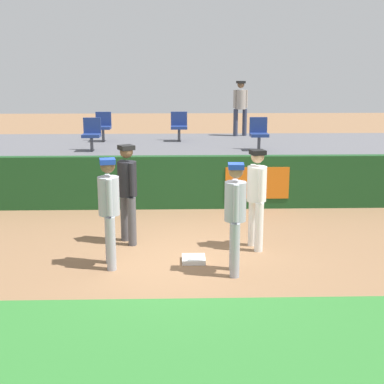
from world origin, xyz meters
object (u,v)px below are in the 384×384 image
Objects in this scene: player_coach_visitor at (235,211)px; seat_front_left at (92,132)px; seat_front_right at (259,132)px; player_fielder_home at (257,192)px; spectator_hooded at (240,104)px; player_umpire at (127,187)px; seat_back_left at (103,125)px; player_runner_visitor at (109,205)px; seat_back_center at (179,125)px; first_base at (194,259)px.

player_coach_visitor is 2.16× the size of seat_front_left.
seat_front_right is at bearing 171.29° from player_coach_visitor.
spectator_hooded is (0.53, 7.28, 1.09)m from player_fielder_home.
seat_front_right and seat_front_left have the same top height.
seat_front_right reaches higher than player_umpire.
seat_back_left is 4.30m from spectator_hooded.
player_fielder_home and player_runner_visitor have the same top height.
player_fielder_home is 2.19× the size of seat_front_left.
player_coach_visitor is at bearing -60.83° from seat_front_left.
player_runner_visitor is 1.01× the size of player_coach_visitor.
player_runner_visitor is at bearing -121.91° from seat_front_right.
seat_front_right is 2.74m from seat_back_center.
player_umpire is 1.11× the size of spectator_hooded.
player_umpire is at bearing 139.05° from first_base.
player_umpire is 2.24× the size of seat_front_left.
spectator_hooded is (4.11, 1.13, 0.51)m from seat_back_left.
player_fielder_home reaches higher than player_coach_visitor.
seat_back_center is (-2.06, 1.80, 0.00)m from seat_front_right.
first_base is at bearing -63.84° from seat_front_left.
spectator_hooded reaches higher than first_base.
spectator_hooded reaches higher than seat_front_right.
seat_front_left reaches higher than player_umpire.
player_umpire reaches higher than player_coach_visitor.
player_coach_visitor is at bearing 67.67° from spectator_hooded.
player_coach_visitor is 5.73m from seat_front_right.
player_umpire is at bearing 160.47° from player_runner_visitor.
seat_front_left reaches higher than first_base.
seat_back_left reaches higher than player_fielder_home.
spectator_hooded is at bearing 35.11° from seat_front_left.
seat_back_left is (-2.42, 6.82, 1.60)m from first_base.
seat_front_right is at bearing -41.14° from seat_back_center.
player_fielder_home is 7.38m from spectator_hooded.
first_base is 5.82m from seat_front_left.
spectator_hooded is (4.17, 2.93, 0.51)m from seat_front_left.
seat_back_left is 2.20m from seat_back_center.
seat_back_left is at bearing 0.09° from spectator_hooded.
player_runner_visitor is 5.35m from seat_front_left.
player_coach_visitor is 8.00m from seat_back_left.
seat_back_left is (-3.58, 6.15, 0.58)m from player_fielder_home.
spectator_hooded is at bearing 77.94° from first_base.
first_base is 7.41m from seat_back_left.
seat_front_left is at bearing -180.00° from seat_front_right.
first_base is 8.40m from spectator_hooded.
seat_back_center is at bearing 38.65° from seat_front_left.
first_base is at bearing -88.19° from seat_back_center.
seat_back_left is at bearing -179.99° from seat_back_center.
seat_front_left is (-3.63, 4.35, 0.58)m from player_fielder_home.
seat_back_center is (1.18, 7.01, 0.58)m from player_runner_visitor.
seat_front_right is 1.00× the size of seat_front_left.
player_runner_visitor is at bearing -172.44° from first_base.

